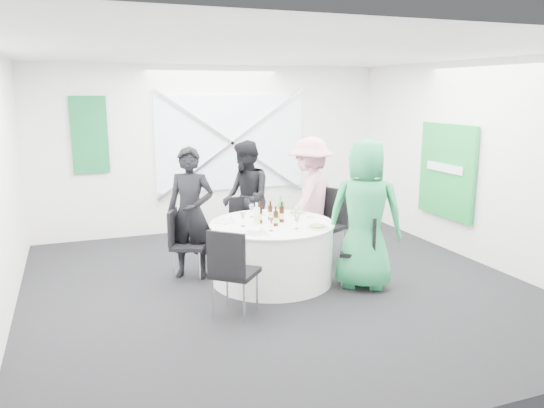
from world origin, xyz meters
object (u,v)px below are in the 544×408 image
object	(u,v)px
banquet_table	(272,252)
chair_back_left	(182,239)
person_woman_green	(365,214)
person_man_back_left	(191,213)
chair_front_left	(231,266)
chair_front_right	(364,245)
person_woman_pink	(310,199)
green_water_bottle	(281,210)
clear_water_bottle	(257,216)
chair_back	(244,222)
person_man_back	(246,198)
chair_back_right	(329,219)

from	to	relation	value
banquet_table	chair_back_left	size ratio (longest dim) A/B	1.72
chair_back_left	person_woman_green	distance (m)	2.32
person_man_back_left	chair_front_left	bearing A→B (deg)	-56.22
chair_front_right	person_woman_pink	distance (m)	1.35
green_water_bottle	person_woman_pink	bearing A→B (deg)	40.77
chair_back_left	person_man_back_left	xyz separation A→B (m)	(0.13, 0.04, 0.32)
person_woman_pink	person_woman_green	xyz separation A→B (m)	(0.13, -1.31, 0.04)
person_woman_pink	chair_back_left	bearing A→B (deg)	-32.85
chair_front_left	clear_water_bottle	xyz separation A→B (m)	(0.60, 0.91, 0.29)
chair_front_right	chair_front_left	bearing A→B (deg)	-48.91
chair_back	person_man_back	size ratio (longest dim) A/B	0.52
chair_back_right	chair_front_left	distance (m)	2.35
banquet_table	green_water_bottle	size ratio (longest dim) A/B	5.17
chair_back_left	chair_front_left	size ratio (longest dim) A/B	0.93
chair_back_left	person_man_back_left	bearing A→B (deg)	-49.82
green_water_bottle	clear_water_bottle	world-z (taller)	green_water_bottle
person_man_back_left	person_woman_pink	distance (m)	1.78
chair_back_left	clear_water_bottle	distance (m)	1.03
chair_back	person_man_back_left	size ratio (longest dim) A/B	0.51
person_man_back_left	clear_water_bottle	size ratio (longest dim) A/B	6.25
person_man_back	green_water_bottle	bearing A→B (deg)	8.11
person_man_back_left	person_woman_green	world-z (taller)	person_woman_green
person_woman_green	green_water_bottle	xyz separation A→B (m)	(-0.82, 0.71, -0.04)
chair_back_left	green_water_bottle	size ratio (longest dim) A/B	3.00
chair_front_left	person_man_back_left	size ratio (longest dim) A/B	0.58
person_man_back	banquet_table	bearing A→B (deg)	0.00
chair_back	chair_front_left	bearing A→B (deg)	-111.91
chair_front_right	clear_water_bottle	world-z (taller)	clear_water_bottle
chair_front_left	chair_back	bearing A→B (deg)	-69.89
banquet_table	chair_back_left	xyz separation A→B (m)	(-1.05, 0.47, 0.15)
chair_front_right	green_water_bottle	world-z (taller)	green_water_bottle
banquet_table	chair_front_right	bearing A→B (deg)	-30.70
chair_front_right	person_man_back_left	xyz separation A→B (m)	(-1.90, 1.10, 0.32)
chair_front_left	person_man_back_left	distance (m)	1.45
chair_back_left	person_man_back	distance (m)	1.37
chair_back	person_man_back	xyz separation A→B (m)	(0.07, 0.11, 0.33)
chair_back_left	person_woman_pink	bearing A→B (deg)	-58.45
person_man_back_left	clear_water_bottle	world-z (taller)	person_man_back_left
chair_back	person_woman_green	bearing A→B (deg)	-60.59
chair_back_right	chair_front_right	bearing A→B (deg)	-29.98
chair_front_right	chair_front_left	world-z (taller)	chair_front_left
chair_front_left	person_woman_pink	xyz separation A→B (m)	(1.65, 1.63, 0.30)
chair_front_right	person_man_back	world-z (taller)	person_man_back
clear_water_bottle	green_water_bottle	bearing A→B (deg)	19.20
chair_back_right	green_water_bottle	world-z (taller)	green_water_bottle
chair_front_right	person_woman_pink	world-z (taller)	person_woman_pink
person_woman_green	chair_back	bearing A→B (deg)	-28.71
chair_front_left	chair_front_right	bearing A→B (deg)	-128.30
green_water_bottle	chair_back	bearing A→B (deg)	100.06
chair_back_right	chair_front_left	bearing A→B (deg)	-78.46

